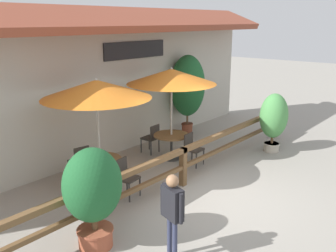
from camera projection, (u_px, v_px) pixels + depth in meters
ground_plane at (220, 198)px, 8.40m from camera, size 60.00×60.00×0.00m
building_facade at (97, 83)px, 10.35m from camera, size 14.28×1.49×4.23m
patio_railing at (183, 158)px, 8.86m from camera, size 10.40×0.14×0.95m
patio_umbrella_near at (96, 89)px, 8.29m from camera, size 2.47×2.47×2.62m
dining_table_near at (100, 165)px, 8.78m from camera, size 1.01×1.01×0.72m
chair_near_streetside at (126, 176)px, 8.36m from camera, size 0.47×0.47×0.88m
chair_near_wallside at (80, 160)px, 9.28m from camera, size 0.49×0.49×0.88m
patio_umbrella_middle at (172, 76)px, 10.17m from camera, size 2.47×2.47×2.62m
dining_table_middle at (171, 139)px, 10.66m from camera, size 1.01×1.01×0.72m
chair_middle_streetside at (192, 147)px, 10.21m from camera, size 0.45×0.45×0.88m
chair_middle_wallside at (152, 137)px, 11.13m from camera, size 0.44×0.44×0.88m
potted_plant_corner_fern at (274, 118)px, 11.12m from camera, size 0.90×0.81×1.78m
potted_plant_small_flowering at (93, 190)px, 6.32m from camera, size 1.05×0.94×1.82m
potted_plant_entrance_palm at (188, 87)px, 12.69m from camera, size 1.26×1.13×2.75m
pedestrian at (172, 206)px, 5.99m from camera, size 0.29×0.52×1.51m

